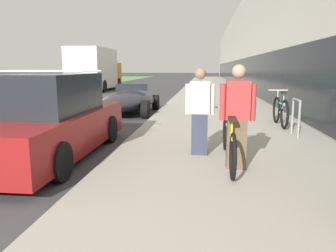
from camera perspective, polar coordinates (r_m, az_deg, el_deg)
sidewalk_slab at (r=24.47m, az=7.68°, el=6.26°), size 4.43×70.00×0.13m
storefront_facade at (r=33.38m, az=20.38°, el=12.65°), size 10.01×70.00×7.03m
lawn_strip at (r=31.29m, az=-18.30°, el=6.57°), size 6.51×70.00×0.03m
tandem_bicycle at (r=5.41m, az=10.51°, el=-2.56°), size 0.52×2.37×0.84m
person_rider at (r=5.05m, az=11.97°, el=1.50°), size 0.54×0.21×1.58m
person_bystander at (r=5.80m, az=5.56°, el=2.51°), size 0.52×0.20×1.53m
bike_rack_hoop at (r=7.95m, az=21.39°, el=2.06°), size 0.05×0.60×0.84m
cruiser_bike_nearest at (r=9.23m, az=18.97°, el=2.47°), size 0.52×1.70×0.94m
parked_sedan_curbside at (r=6.49m, az=-20.53°, el=0.91°), size 1.88×4.33×1.62m
vintage_roadster_curbside at (r=12.14m, az=-6.84°, el=4.37°), size 1.88×4.03×1.06m
moving_truck at (r=24.86m, az=-12.57°, el=9.55°), size 2.39×6.51×3.04m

